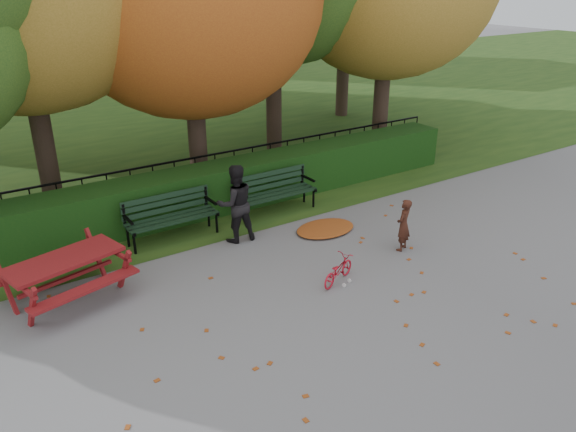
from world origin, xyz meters
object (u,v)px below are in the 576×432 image
bench_left (170,213)px  picnic_table (65,267)px  adult (235,203)px  bench_right (274,189)px  child (404,225)px  bicycle (338,270)px

bench_left → picnic_table: bearing=-151.2°
picnic_table → adult: size_ratio=1.32×
bench_right → child: bearing=-70.6°
child → adult: size_ratio=0.65×
picnic_table → adult: (3.29, 0.44, 0.19)m
child → bicycle: size_ratio=1.17×
bench_left → picnic_table: bench_left is taller
bench_left → adult: bearing=-38.2°
adult → bench_right: bearing=-143.5°
bench_right → picnic_table: bench_right is taller
picnic_table → child: size_ratio=2.02×
child → bicycle: 1.81m
bench_left → bench_right: same height
bench_left → child: (3.42, -2.89, -0.01)m
child → bench_right: bearing=-95.2°
picnic_table → child: 5.92m
bench_right → bicycle: bearing=-103.2°
picnic_table → child: child is taller
bicycle → bench_right: bearing=-34.6°
bicycle → bench_left: bearing=6.1°
child → picnic_table: bearing=-40.7°
bench_left → bench_right: (2.40, 0.00, 0.00)m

